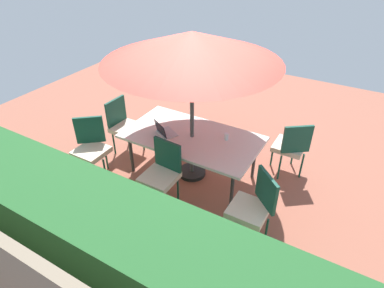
# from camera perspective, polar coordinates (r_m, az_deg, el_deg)

# --- Properties ---
(ground_plane) EXTENTS (10.00, 10.00, 0.02)m
(ground_plane) POSITION_cam_1_polar(r_m,az_deg,el_deg) (5.43, -0.00, -5.20)
(ground_plane) COLOR #935442
(hedge_row) EXTENTS (6.30, 0.87, 1.26)m
(hedge_row) POSITION_cam_1_polar(r_m,az_deg,el_deg) (3.78, -17.56, -15.47)
(hedge_row) COLOR #235628
(hedge_row) RESTS_ON ground_plane
(dining_table) EXTENTS (2.06, 1.14, 0.73)m
(dining_table) POSITION_cam_1_polar(r_m,az_deg,el_deg) (5.02, -0.00, 0.95)
(dining_table) COLOR silver
(dining_table) RESTS_ON ground_plane
(patio_umbrella) EXTENTS (2.42, 2.42, 2.28)m
(patio_umbrella) POSITION_cam_1_polar(r_m,az_deg,el_deg) (4.43, -0.00, 16.30)
(patio_umbrella) COLOR #4C4C4C
(patio_umbrella) RESTS_ON ground_plane
(chair_north) EXTENTS (0.46, 0.47, 0.98)m
(chair_north) POSITION_cam_1_polar(r_m,az_deg,el_deg) (4.59, -5.24, -4.81)
(chair_north) COLOR beige
(chair_north) RESTS_ON ground_plane
(chair_northwest) EXTENTS (0.59, 0.59, 0.98)m
(chair_northwest) POSITION_cam_1_polar(r_m,az_deg,el_deg) (4.15, 10.60, -10.35)
(chair_northwest) COLOR beige
(chair_northwest) RESTS_ON ground_plane
(chair_southwest) EXTENTS (0.58, 0.58, 0.98)m
(chair_southwest) POSITION_cam_1_polar(r_m,az_deg,el_deg) (5.33, 16.77, -0.21)
(chair_southwest) COLOR beige
(chair_southwest) RESTS_ON ground_plane
(chair_northeast) EXTENTS (0.58, 0.58, 0.98)m
(chair_northeast) POSITION_cam_1_polar(r_m,az_deg,el_deg) (5.32, -17.07, -0.34)
(chair_northeast) COLOR beige
(chair_northeast) RESTS_ON ground_plane
(chair_east) EXTENTS (0.47, 0.46, 0.98)m
(chair_east) POSITION_cam_1_polar(r_m,az_deg,el_deg) (5.77, -11.69, 3.38)
(chair_east) COLOR beige
(chair_east) RESTS_ON ground_plane
(laptop) EXTENTS (0.40, 0.37, 0.21)m
(laptop) POSITION_cam_1_polar(r_m,az_deg,el_deg) (5.04, -4.76, 2.20)
(laptop) COLOR #B7B7BC
(laptop) RESTS_ON dining_table
(cup) EXTENTS (0.06, 0.06, 0.11)m
(cup) POSITION_cam_1_polar(r_m,az_deg,el_deg) (4.92, 5.95, 1.29)
(cup) COLOR white
(cup) RESTS_ON dining_table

